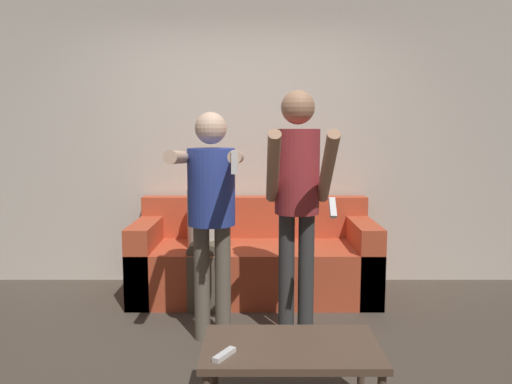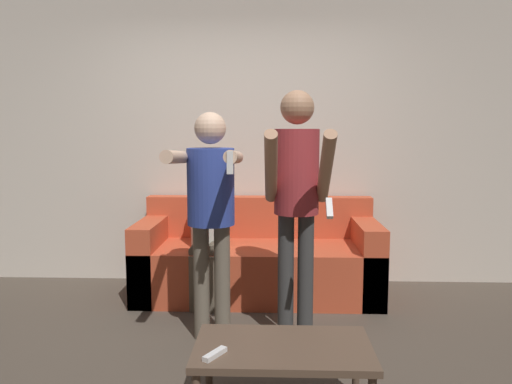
# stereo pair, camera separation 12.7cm
# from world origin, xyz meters

# --- Properties ---
(ground_plane) EXTENTS (14.00, 14.00, 0.00)m
(ground_plane) POSITION_xyz_m (0.00, 0.00, 0.00)
(ground_plane) COLOR #4C4238
(wall_back) EXTENTS (6.40, 0.06, 2.70)m
(wall_back) POSITION_xyz_m (0.00, 1.76, 1.35)
(wall_back) COLOR beige
(wall_back) RESTS_ON ground_plane
(couch) EXTENTS (2.08, 0.84, 0.84)m
(couch) POSITION_xyz_m (0.17, 1.30, 0.29)
(couch) COLOR #C64C2D
(couch) RESTS_ON ground_plane
(person_standing_left) EXTENTS (0.44, 0.73, 1.57)m
(person_standing_left) POSITION_xyz_m (-0.12, 0.33, 0.98)
(person_standing_left) COLOR #6B6051
(person_standing_left) RESTS_ON ground_plane
(person_standing_right) EXTENTS (0.42, 0.67, 1.71)m
(person_standing_right) POSITION_xyz_m (0.46, 0.33, 1.06)
(person_standing_right) COLOR #383838
(person_standing_right) RESTS_ON ground_plane
(person_seated) EXTENTS (0.30, 0.53, 1.19)m
(person_seated) POSITION_xyz_m (-0.25, 1.12, 0.66)
(person_seated) COLOR brown
(person_seated) RESTS_ON ground_plane
(coffee_table) EXTENTS (0.88, 0.52, 0.39)m
(coffee_table) POSITION_xyz_m (0.36, -0.62, 0.35)
(coffee_table) COLOR brown
(coffee_table) RESTS_ON ground_plane
(remote_on_table) EXTENTS (0.11, 0.15, 0.02)m
(remote_on_table) POSITION_xyz_m (0.03, -0.76, 0.40)
(remote_on_table) COLOR white
(remote_on_table) RESTS_ON coffee_table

